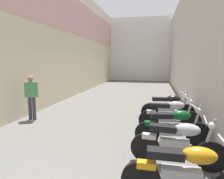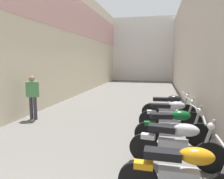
{
  "view_description": "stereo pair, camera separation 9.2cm",
  "coord_description": "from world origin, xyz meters",
  "px_view_note": "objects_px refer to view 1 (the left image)",
  "views": [
    {
      "loc": [
        1.68,
        0.22,
        2.09
      ],
      "look_at": [
        0.52,
        5.75,
        1.3
      ],
      "focal_mm": 33.16,
      "sensor_mm": 36.0,
      "label": 1
    },
    {
      "loc": [
        1.77,
        0.24,
        2.09
      ],
      "look_at": [
        0.52,
        5.75,
        1.3
      ],
      "focal_mm": 33.16,
      "sensor_mm": 36.0,
      "label": 2
    }
  ],
  "objects_px": {
    "motorcycle_third": "(186,173)",
    "motorcycle_seventh": "(168,107)",
    "motorcycle_fifth": "(173,126)",
    "motorcycle_fourth": "(177,142)",
    "pedestrian_further_down": "(31,94)",
    "motorcycle_sixth": "(170,114)"
  },
  "relations": [
    {
      "from": "motorcycle_sixth",
      "to": "motorcycle_seventh",
      "type": "relative_size",
      "value": 1.0
    },
    {
      "from": "motorcycle_third",
      "to": "motorcycle_fifth",
      "type": "bearing_deg",
      "value": 90.0
    },
    {
      "from": "motorcycle_third",
      "to": "motorcycle_fifth",
      "type": "relative_size",
      "value": 1.0
    },
    {
      "from": "motorcycle_sixth",
      "to": "motorcycle_seventh",
      "type": "xyz_separation_m",
      "value": [
        -0.0,
        1.07,
        0.0
      ]
    },
    {
      "from": "motorcycle_fourth",
      "to": "pedestrian_further_down",
      "type": "bearing_deg",
      "value": 153.29
    },
    {
      "from": "motorcycle_fourth",
      "to": "motorcycle_fifth",
      "type": "height_order",
      "value": "same"
    },
    {
      "from": "motorcycle_third",
      "to": "motorcycle_fifth",
      "type": "distance_m",
      "value": 2.18
    },
    {
      "from": "pedestrian_further_down",
      "to": "motorcycle_sixth",
      "type": "bearing_deg",
      "value": -2.1
    },
    {
      "from": "motorcycle_third",
      "to": "pedestrian_further_down",
      "type": "xyz_separation_m",
      "value": [
        -4.72,
        3.51,
        0.42
      ]
    },
    {
      "from": "motorcycle_sixth",
      "to": "motorcycle_seventh",
      "type": "bearing_deg",
      "value": 90.0
    },
    {
      "from": "motorcycle_fifth",
      "to": "motorcycle_third",
      "type": "bearing_deg",
      "value": -90.0
    },
    {
      "from": "motorcycle_third",
      "to": "motorcycle_sixth",
      "type": "bearing_deg",
      "value": 90.0
    },
    {
      "from": "motorcycle_third",
      "to": "motorcycle_seventh",
      "type": "distance_m",
      "value": 4.41
    },
    {
      "from": "motorcycle_fifth",
      "to": "motorcycle_seventh",
      "type": "bearing_deg",
      "value": 90.0
    },
    {
      "from": "motorcycle_fourth",
      "to": "pedestrian_further_down",
      "type": "height_order",
      "value": "pedestrian_further_down"
    },
    {
      "from": "motorcycle_fourth",
      "to": "motorcycle_fifth",
      "type": "relative_size",
      "value": 1.0
    },
    {
      "from": "motorcycle_fourth",
      "to": "motorcycle_sixth",
      "type": "bearing_deg",
      "value": 90.0
    },
    {
      "from": "motorcycle_third",
      "to": "motorcycle_sixth",
      "type": "xyz_separation_m",
      "value": [
        -0.0,
        3.34,
        0.0
      ]
    },
    {
      "from": "motorcycle_third",
      "to": "motorcycle_fourth",
      "type": "distance_m",
      "value": 1.14
    },
    {
      "from": "motorcycle_seventh",
      "to": "motorcycle_third",
      "type": "bearing_deg",
      "value": -90.0
    },
    {
      "from": "motorcycle_fifth",
      "to": "motorcycle_seventh",
      "type": "height_order",
      "value": "same"
    },
    {
      "from": "motorcycle_third",
      "to": "motorcycle_fourth",
      "type": "relative_size",
      "value": 1.0
    }
  ]
}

